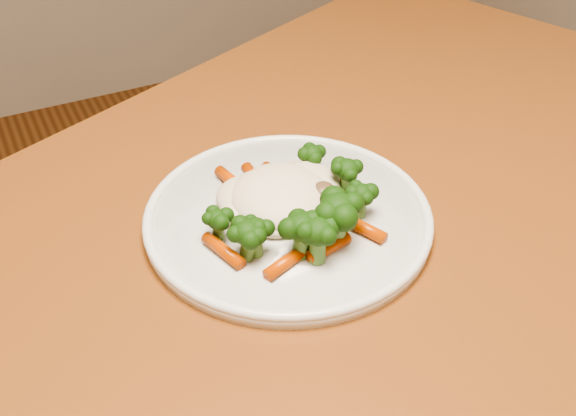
# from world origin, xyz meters

# --- Properties ---
(dining_table) EXTENTS (1.36, 1.16, 0.75)m
(dining_table) POSITION_xyz_m (0.23, -0.27, 0.65)
(dining_table) COLOR brown
(dining_table) RESTS_ON ground
(plate) EXTENTS (0.28, 0.28, 0.01)m
(plate) POSITION_xyz_m (0.16, -0.21, 0.76)
(plate) COLOR white
(plate) RESTS_ON dining_table
(meal) EXTENTS (0.18, 0.18, 0.05)m
(meal) POSITION_xyz_m (0.16, -0.22, 0.78)
(meal) COLOR beige
(meal) RESTS_ON plate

